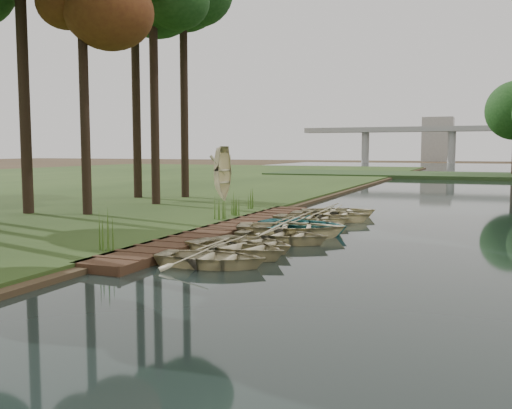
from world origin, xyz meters
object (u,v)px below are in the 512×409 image
at_px(rowboat_0, 211,255).
at_px(boardwalk, 226,230).
at_px(stored_rowboat, 224,196).
at_px(rowboat_2, 253,241).
at_px(rowboat_1, 236,245).

bearing_deg(rowboat_0, boardwalk, 15.70).
bearing_deg(stored_rowboat, rowboat_0, -150.80).
xyz_separation_m(rowboat_2, stored_rowboat, (-6.98, 12.63, 0.26)).
distance_m(rowboat_0, rowboat_2, 2.75).
bearing_deg(rowboat_1, rowboat_0, -166.69).
distance_m(rowboat_2, stored_rowboat, 14.43).
distance_m(rowboat_1, rowboat_2, 1.16).
xyz_separation_m(boardwalk, rowboat_2, (2.43, -3.22, 0.21)).
distance_m(rowboat_1, stored_rowboat, 15.43).
bearing_deg(boardwalk, rowboat_1, -61.52).
relative_size(rowboat_0, rowboat_1, 0.91).
relative_size(rowboat_2, stored_rowboat, 0.97).
xyz_separation_m(rowboat_1, stored_rowboat, (-6.92, 13.78, 0.22)).
height_order(rowboat_1, rowboat_2, rowboat_1).
bearing_deg(rowboat_1, rowboat_2, 11.96).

